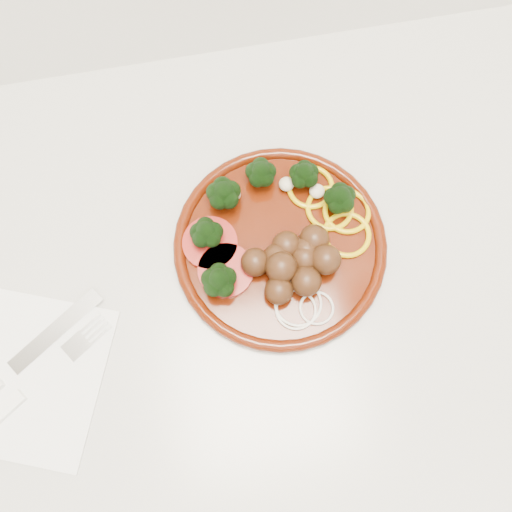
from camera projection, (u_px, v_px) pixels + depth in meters
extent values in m
cube|color=silver|center=(172.00, 350.00, 1.09)|extent=(2.40, 0.60, 0.87)
cube|color=#B7B5AD|center=(116.00, 299.00, 0.66)|extent=(2.40, 0.60, 0.03)
cylinder|color=#411204|center=(280.00, 247.00, 0.66)|extent=(0.24, 0.24, 0.01)
torus|color=#411204|center=(280.00, 245.00, 0.65)|extent=(0.25, 0.25, 0.01)
sphere|color=#402210|center=(305.00, 258.00, 0.63)|extent=(0.03, 0.03, 0.03)
sphere|color=#402210|center=(306.00, 281.00, 0.62)|extent=(0.03, 0.03, 0.03)
sphere|color=#402210|center=(314.00, 240.00, 0.64)|extent=(0.03, 0.03, 0.03)
sphere|color=#402210|center=(281.00, 269.00, 0.63)|extent=(0.03, 0.03, 0.03)
sphere|color=#402210|center=(325.00, 261.00, 0.63)|extent=(0.03, 0.03, 0.03)
sphere|color=#402210|center=(255.00, 262.00, 0.63)|extent=(0.03, 0.03, 0.03)
sphere|color=#402210|center=(287.00, 245.00, 0.63)|extent=(0.03, 0.03, 0.03)
sphere|color=#402210|center=(279.00, 290.00, 0.62)|extent=(0.03, 0.03, 0.03)
sphere|color=#402210|center=(277.00, 257.00, 0.63)|extent=(0.03, 0.03, 0.03)
sphere|color=#402210|center=(306.00, 250.00, 0.63)|extent=(0.03, 0.03, 0.03)
torus|color=#D2AB07|center=(330.00, 208.00, 0.66)|extent=(0.06, 0.06, 0.01)
torus|color=#D2AB07|center=(347.00, 235.00, 0.65)|extent=(0.06, 0.06, 0.01)
torus|color=#D2AB07|center=(311.00, 187.00, 0.67)|extent=(0.06, 0.06, 0.01)
torus|color=#D2AB07|center=(347.00, 211.00, 0.66)|extent=(0.06, 0.06, 0.01)
cylinder|color=#720A07|center=(210.00, 243.00, 0.65)|extent=(0.06, 0.06, 0.01)
cylinder|color=#720A07|center=(226.00, 271.00, 0.64)|extent=(0.06, 0.06, 0.01)
torus|color=beige|center=(296.00, 309.00, 0.63)|extent=(0.05, 0.05, 0.00)
torus|color=beige|center=(317.00, 308.00, 0.63)|extent=(0.04, 0.04, 0.00)
torus|color=beige|center=(298.00, 303.00, 0.63)|extent=(0.05, 0.05, 0.00)
ellipsoid|color=#C6B793|center=(286.00, 184.00, 0.67)|extent=(0.02, 0.02, 0.01)
ellipsoid|color=#C6B793|center=(233.00, 194.00, 0.66)|extent=(0.02, 0.02, 0.01)
ellipsoid|color=#C6B793|center=(317.00, 191.00, 0.66)|extent=(0.02, 0.02, 0.01)
cube|color=white|center=(22.00, 375.00, 0.62)|extent=(0.23, 0.23, 0.00)
cube|color=silver|center=(56.00, 331.00, 0.63)|extent=(0.11, 0.08, 0.00)
cube|color=silver|center=(77.00, 346.00, 0.62)|extent=(0.03, 0.03, 0.00)
cube|color=silver|center=(101.00, 336.00, 0.63)|extent=(0.03, 0.02, 0.00)
cube|color=silver|center=(97.00, 332.00, 0.63)|extent=(0.03, 0.02, 0.00)
cube|color=silver|center=(93.00, 328.00, 0.63)|extent=(0.03, 0.02, 0.00)
cube|color=silver|center=(90.00, 324.00, 0.63)|extent=(0.03, 0.02, 0.00)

